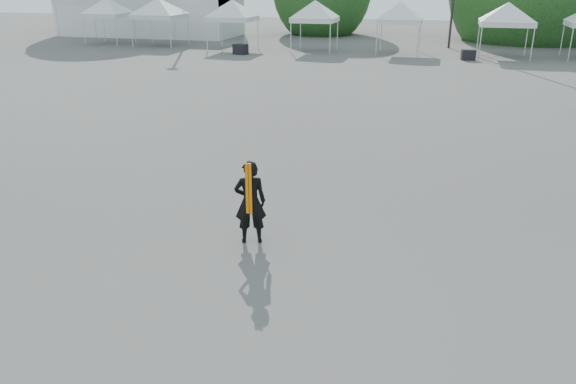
# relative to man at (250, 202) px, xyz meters

# --- Properties ---
(ground) EXTENTS (120.00, 120.00, 0.00)m
(ground) POSITION_rel_man_xyz_m (0.56, 1.45, -0.82)
(ground) COLOR #474442
(ground) RESTS_ON ground
(marquee) EXTENTS (15.00, 6.25, 4.23)m
(marquee) POSITION_rel_man_xyz_m (-21.44, 36.45, 1.15)
(marquee) COLOR silver
(marquee) RESTS_ON ground
(tent_a) EXTENTS (4.07, 4.07, 3.88)m
(tent_a) POSITION_rel_man_xyz_m (-21.34, 29.75, 2.24)
(tent_a) COLOR silver
(tent_a) RESTS_ON ground
(tent_b) EXTENTS (4.57, 4.57, 3.88)m
(tent_b) POSITION_rel_man_xyz_m (-16.99, 29.54, 2.24)
(tent_b) COLOR silver
(tent_b) RESTS_ON ground
(tent_c) EXTENTS (4.17, 4.17, 3.88)m
(tent_c) POSITION_rel_man_xyz_m (-11.00, 28.64, 2.24)
(tent_c) COLOR silver
(tent_c) RESTS_ON ground
(tent_d) EXTENTS (4.02, 4.02, 3.88)m
(tent_d) POSITION_rel_man_xyz_m (-5.30, 29.14, 2.24)
(tent_d) COLOR silver
(tent_d) RESTS_ON ground
(tent_e) EXTENTS (3.96, 3.96, 3.88)m
(tent_e) POSITION_rel_man_xyz_m (0.32, 29.42, 2.24)
(tent_e) COLOR silver
(tent_e) RESTS_ON ground
(tent_f) EXTENTS (4.48, 4.48, 3.88)m
(tent_f) POSITION_rel_man_xyz_m (6.84, 29.19, 2.24)
(tent_f) COLOR silver
(tent_f) RESTS_ON ground
(man) EXTENTS (0.69, 0.57, 1.64)m
(man) POSITION_rel_man_xyz_m (0.00, 0.00, 0.00)
(man) COLOR black
(man) RESTS_ON ground
(crate_west) EXTENTS (0.99, 0.86, 0.66)m
(crate_west) POSITION_rel_man_xyz_m (-9.65, 26.36, -0.49)
(crate_west) COLOR black
(crate_west) RESTS_ON ground
(crate_mid) EXTENTS (0.90, 0.74, 0.64)m
(crate_mid) POSITION_rel_man_xyz_m (4.73, 27.43, -0.50)
(crate_mid) COLOR black
(crate_mid) RESTS_ON ground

